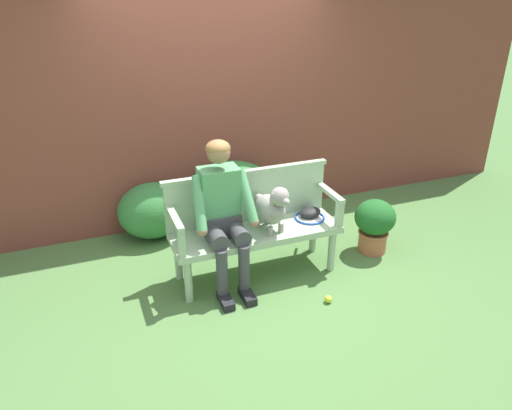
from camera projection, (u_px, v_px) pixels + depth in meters
name	position (u px, v px, depth m)	size (l,w,h in m)	color
ground_plane	(256.00, 273.00, 4.66)	(40.00, 40.00, 0.00)	#4C753D
brick_garden_fence	(209.00, 113.00, 5.33)	(8.00, 0.30, 2.41)	brown
hedge_bush_mid_left	(153.00, 210.00, 5.20)	(0.73, 0.62, 0.60)	#337538
hedge_bush_mid_right	(231.00, 195.00, 5.40)	(1.04, 0.85, 0.74)	#337538
garden_bench	(256.00, 236.00, 4.48)	(1.55, 0.50, 0.47)	#9EB793
bench_backrest	(247.00, 195.00, 4.53)	(1.59, 0.06, 0.50)	#9EB793
bench_armrest_left_end	(177.00, 228.00, 4.05)	(0.06, 0.50, 0.28)	#9EB793
bench_armrest_right_end	(333.00, 201.00, 4.53)	(0.06, 0.50, 0.28)	#9EB793
person_seated	(223.00, 209.00, 4.22)	(0.56, 0.65, 1.34)	black
dog_on_bench	(272.00, 208.00, 4.33)	(0.29, 0.47, 0.47)	gray
tennis_racket	(310.00, 216.00, 4.68)	(0.43, 0.56, 0.03)	blue
baseball_glove	(310.00, 212.00, 4.67)	(0.22, 0.17, 0.09)	black
tennis_ball	(328.00, 299.00, 4.23)	(0.07, 0.07, 0.07)	#CCDB33
potted_plant	(374.00, 223.00, 4.90)	(0.41, 0.41, 0.56)	#A85B3D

